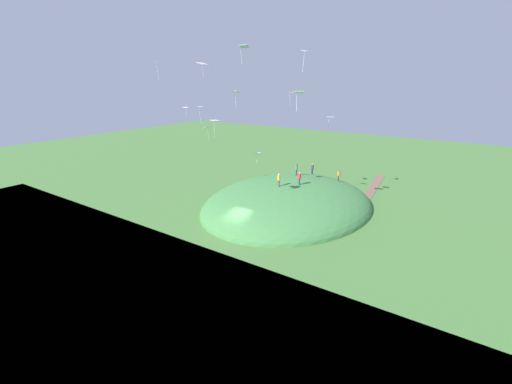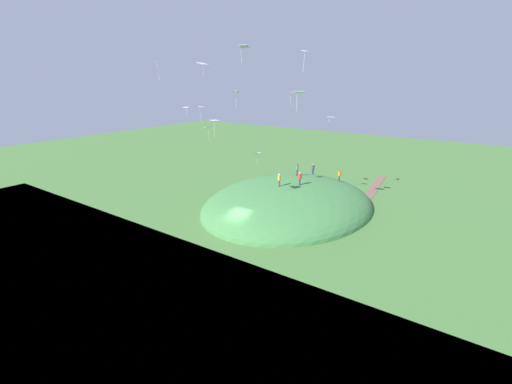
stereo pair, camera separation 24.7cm
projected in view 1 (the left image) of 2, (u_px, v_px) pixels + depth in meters
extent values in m
plane|color=#497A39|center=(237.00, 231.00, 38.24)|extent=(160.00, 160.00, 0.00)
ellipsoid|color=#448444|center=(288.00, 206.00, 45.94)|extent=(25.93, 21.10, 6.28)
cube|color=brown|center=(374.00, 186.00, 54.56)|extent=(14.34, 3.05, 0.04)
cube|color=#534448|center=(279.00, 183.00, 43.61)|extent=(0.14, 0.22, 0.82)
cylinder|color=gold|center=(279.00, 178.00, 43.38)|extent=(0.43, 0.43, 0.65)
sphere|color=beige|center=(279.00, 174.00, 43.25)|extent=(0.25, 0.25, 0.25)
cube|color=#202E4E|center=(312.00, 172.00, 52.41)|extent=(0.21, 0.27, 0.78)
cylinder|color=#3E414F|center=(312.00, 167.00, 52.19)|extent=(0.55, 0.55, 0.62)
sphere|color=tan|center=(312.00, 164.00, 52.06)|extent=(0.24, 0.24, 0.24)
cube|color=navy|center=(299.00, 182.00, 44.34)|extent=(0.26, 0.26, 0.80)
cylinder|color=red|center=(300.00, 176.00, 44.12)|extent=(0.61, 0.61, 0.63)
sphere|color=tan|center=(300.00, 173.00, 43.98)|extent=(0.24, 0.24, 0.24)
cube|color=#352A2F|center=(338.00, 178.00, 48.93)|extent=(0.25, 0.17, 0.80)
cylinder|color=orange|center=(339.00, 173.00, 48.71)|extent=(0.49, 0.49, 0.64)
sphere|color=brown|center=(339.00, 170.00, 48.57)|extent=(0.24, 0.24, 0.24)
cube|color=#594649|center=(296.00, 173.00, 49.58)|extent=(0.23, 0.19, 0.86)
cylinder|color=#3C855D|center=(296.00, 167.00, 49.34)|extent=(0.49, 0.49, 0.68)
sphere|color=brown|center=(297.00, 164.00, 49.20)|extent=(0.26, 0.26, 0.26)
cube|color=white|center=(236.00, 92.00, 37.16)|extent=(0.50, 0.71, 0.19)
cylinder|color=white|center=(236.00, 100.00, 37.25)|extent=(0.10, 0.06, 1.47)
cube|color=white|center=(244.00, 46.00, 35.13)|extent=(0.72, 1.01, 0.25)
cylinder|color=white|center=(241.00, 57.00, 35.47)|extent=(0.14, 0.11, 1.46)
cube|color=white|center=(215.00, 120.00, 33.71)|extent=(1.06, 1.23, 0.06)
cylinder|color=white|center=(215.00, 131.00, 33.79)|extent=(0.07, 0.26, 1.48)
cube|color=white|center=(305.00, 51.00, 38.01)|extent=(0.90, 0.69, 0.16)
cylinder|color=white|center=(303.00, 63.00, 38.74)|extent=(0.24, 0.08, 1.95)
cube|color=white|center=(156.00, 62.00, 40.40)|extent=(0.97, 0.96, 0.04)
cylinder|color=white|center=(158.00, 72.00, 40.58)|extent=(0.12, 0.09, 1.78)
cube|color=silver|center=(207.00, 127.00, 43.86)|extent=(1.16, 0.78, 0.28)
cylinder|color=silver|center=(208.00, 136.00, 43.96)|extent=(0.27, 0.06, 1.59)
cube|color=silver|center=(201.00, 107.00, 41.97)|extent=(0.85, 0.99, 0.04)
cylinder|color=silver|center=(200.00, 116.00, 42.10)|extent=(0.15, 0.16, 1.81)
cube|color=silver|center=(292.00, 92.00, 43.02)|extent=(1.13, 1.08, 0.11)
cylinder|color=silver|center=(290.00, 100.00, 43.45)|extent=(0.19, 0.15, 1.36)
cube|color=white|center=(331.00, 117.00, 41.21)|extent=(0.78, 1.01, 0.07)
cylinder|color=white|center=(329.00, 123.00, 41.45)|extent=(0.13, 0.11, 1.02)
cube|color=silver|center=(186.00, 107.00, 41.44)|extent=(0.56, 0.78, 0.08)
cylinder|color=silver|center=(186.00, 113.00, 41.28)|extent=(0.07, 0.16, 0.87)
cube|color=white|center=(258.00, 153.00, 38.09)|extent=(0.85, 0.61, 0.15)
cylinder|color=white|center=(257.00, 159.00, 38.22)|extent=(0.13, 0.11, 0.96)
cube|color=white|center=(299.00, 92.00, 37.31)|extent=(1.18, 1.40, 0.22)
cylinder|color=white|center=(297.00, 103.00, 37.61)|extent=(0.26, 0.22, 1.72)
cube|color=white|center=(203.00, 64.00, 34.22)|extent=(1.32, 1.02, 0.25)
cylinder|color=white|center=(203.00, 72.00, 34.11)|extent=(0.15, 0.13, 1.02)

